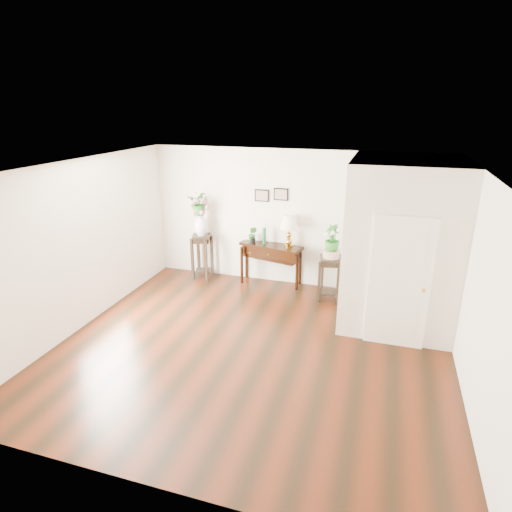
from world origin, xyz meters
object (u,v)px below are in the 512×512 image
at_px(plant_stand_a, 202,257).
at_px(plant_stand_b, 330,279).
at_px(table_lamp, 289,230).
at_px(console_table, 271,264).

relative_size(plant_stand_a, plant_stand_b, 1.11).
distance_m(table_lamp, plant_stand_b, 1.29).
height_order(table_lamp, plant_stand_b, table_lamp).
bearing_deg(plant_stand_a, table_lamp, 3.73).
xyz_separation_m(console_table, plant_stand_a, (-1.52, -0.12, 0.05)).
bearing_deg(plant_stand_b, plant_stand_a, 173.78).
height_order(console_table, table_lamp, table_lamp).
relative_size(console_table, plant_stand_a, 1.34).
bearing_deg(console_table, plant_stand_a, -161.47).
relative_size(console_table, plant_stand_b, 1.50).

